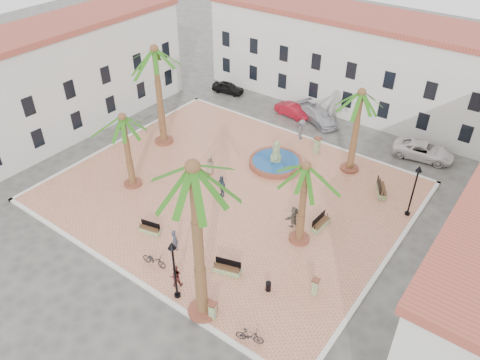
{
  "coord_description": "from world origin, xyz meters",
  "views": [
    {
      "loc": [
        18.33,
        -23.44,
        22.43
      ],
      "look_at": [
        1.0,
        0.0,
        1.6
      ],
      "focal_mm": 35.0,
      "sensor_mm": 36.0,
      "label": 1
    }
  ],
  "objects_px": {
    "litter_bin": "(268,286)",
    "pedestrian_east": "(294,216)",
    "bench_s": "(150,230)",
    "bench_se": "(227,269)",
    "car_silver": "(318,115)",
    "palm_ne": "(360,102)",
    "car_red": "(293,111)",
    "palm_sw": "(124,126)",
    "pedestrian_north": "(302,129)",
    "bollard_e": "(315,286)",
    "lamppost_s": "(173,261)",
    "palm_nw": "(155,60)",
    "car_white": "(423,151)",
    "fountain": "(276,162)",
    "lamppost_e": "(416,182)",
    "bench_e": "(320,224)",
    "bicycle_a": "(154,260)",
    "bicycle_b": "(250,336)",
    "palm_e": "(305,176)",
    "cyclist_a": "(175,240)",
    "cyclist_b": "(175,276)",
    "palm_s": "(194,185)",
    "bollard_n": "(317,145)",
    "car_black": "(228,88)",
    "pedestrian_fountain_a": "(210,165)",
    "pedestrian_fountain_b": "(222,186)",
    "bollard_se": "(213,311)",
    "bench_ne": "(381,190)"
  },
  "relations": [
    {
      "from": "bicycle_b",
      "to": "pedestrian_east",
      "type": "relative_size",
      "value": 0.99
    },
    {
      "from": "lamppost_e",
      "to": "litter_bin",
      "type": "height_order",
      "value": "lamppost_e"
    },
    {
      "from": "bench_ne",
      "to": "fountain",
      "type": "bearing_deg",
      "value": 70.3
    },
    {
      "from": "bicycle_a",
      "to": "pedestrian_east",
      "type": "distance_m",
      "value": 10.19
    },
    {
      "from": "palm_nw",
      "to": "lamppost_e",
      "type": "height_order",
      "value": "palm_nw"
    },
    {
      "from": "lamppost_s",
      "to": "lamppost_e",
      "type": "xyz_separation_m",
      "value": [
        8.45,
        15.9,
        -0.08
      ]
    },
    {
      "from": "palm_e",
      "to": "lamppost_s",
      "type": "bearing_deg",
      "value": -111.11
    },
    {
      "from": "palm_nw",
      "to": "bench_s",
      "type": "height_order",
      "value": "palm_nw"
    },
    {
      "from": "pedestrian_east",
      "to": "car_silver",
      "type": "height_order",
      "value": "pedestrian_east"
    },
    {
      "from": "bench_s",
      "to": "bench_e",
      "type": "height_order",
      "value": "bench_e"
    },
    {
      "from": "bench_se",
      "to": "pedestrian_north",
      "type": "distance_m",
      "value": 18.12
    },
    {
      "from": "litter_bin",
      "to": "pedestrian_fountain_a",
      "type": "relative_size",
      "value": 0.39
    },
    {
      "from": "fountain",
      "to": "pedestrian_fountain_a",
      "type": "bearing_deg",
      "value": -130.13
    },
    {
      "from": "palm_sw",
      "to": "bicycle_a",
      "type": "relative_size",
      "value": 3.62
    },
    {
      "from": "car_silver",
      "to": "bench_e",
      "type": "bearing_deg",
      "value": -126.24
    },
    {
      "from": "bench_s",
      "to": "pedestrian_north",
      "type": "height_order",
      "value": "pedestrian_north"
    },
    {
      "from": "car_red",
      "to": "car_white",
      "type": "xyz_separation_m",
      "value": [
        13.29,
        0.09,
        0.09
      ]
    },
    {
      "from": "palm_sw",
      "to": "pedestrian_north",
      "type": "relative_size",
      "value": 3.29
    },
    {
      "from": "bollard_n",
      "to": "car_black",
      "type": "xyz_separation_m",
      "value": [
        -14.19,
        5.46,
        -0.33
      ]
    },
    {
      "from": "car_red",
      "to": "car_white",
      "type": "distance_m",
      "value": 13.29
    },
    {
      "from": "palm_s",
      "to": "bench_e",
      "type": "xyz_separation_m",
      "value": [
        1.91,
        10.8,
        -8.98
      ]
    },
    {
      "from": "palm_nw",
      "to": "car_black",
      "type": "relative_size",
      "value": 2.55
    },
    {
      "from": "pedestrian_fountain_b",
      "to": "bicycle_a",
      "type": "bearing_deg",
      "value": -62.58
    },
    {
      "from": "bollard_e",
      "to": "lamppost_s",
      "type": "bearing_deg",
      "value": -142.26
    },
    {
      "from": "palm_e",
      "to": "bench_e",
      "type": "relative_size",
      "value": 3.54
    },
    {
      "from": "palm_ne",
      "to": "car_red",
      "type": "distance_m",
      "value": 12.11
    },
    {
      "from": "palm_s",
      "to": "palm_ne",
      "type": "height_order",
      "value": "palm_s"
    },
    {
      "from": "bench_e",
      "to": "lamppost_e",
      "type": "height_order",
      "value": "lamppost_e"
    },
    {
      "from": "bollard_se",
      "to": "pedestrian_east",
      "type": "bearing_deg",
      "value": 92.92
    },
    {
      "from": "cyclist_b",
      "to": "car_red",
      "type": "distance_m",
      "value": 24.57
    },
    {
      "from": "bench_se",
      "to": "bench_ne",
      "type": "distance_m",
      "value": 14.6
    },
    {
      "from": "litter_bin",
      "to": "pedestrian_east",
      "type": "relative_size",
      "value": 0.4
    },
    {
      "from": "bench_ne",
      "to": "bollard_se",
      "type": "relative_size",
      "value": 1.63
    },
    {
      "from": "palm_nw",
      "to": "lamppost_e",
      "type": "bearing_deg",
      "value": 8.15
    },
    {
      "from": "lamppost_s",
      "to": "cyclist_a",
      "type": "xyz_separation_m",
      "value": [
        -2.89,
        2.95,
        -2.18
      ]
    },
    {
      "from": "pedestrian_north",
      "to": "car_red",
      "type": "xyz_separation_m",
      "value": [
        -3.13,
        3.63,
        -0.5
      ]
    },
    {
      "from": "bench_s",
      "to": "bench_se",
      "type": "relative_size",
      "value": 0.88
    },
    {
      "from": "palm_nw",
      "to": "car_white",
      "type": "relative_size",
      "value": 1.79
    },
    {
      "from": "litter_bin",
      "to": "palm_s",
      "type": "bearing_deg",
      "value": -120.6
    },
    {
      "from": "bicycle_a",
      "to": "pedestrian_fountain_b",
      "type": "height_order",
      "value": "pedestrian_fountain_b"
    },
    {
      "from": "bench_se",
      "to": "car_silver",
      "type": "relative_size",
      "value": 0.38
    },
    {
      "from": "palm_s",
      "to": "car_red",
      "type": "bearing_deg",
      "value": 109.57
    },
    {
      "from": "bench_e",
      "to": "bicycle_a",
      "type": "height_order",
      "value": "bench_e"
    },
    {
      "from": "palm_e",
      "to": "cyclist_a",
      "type": "relative_size",
      "value": 3.92
    },
    {
      "from": "car_white",
      "to": "bench_s",
      "type": "bearing_deg",
      "value": 141.12
    },
    {
      "from": "pedestrian_fountain_a",
      "to": "pedestrian_east",
      "type": "xyz_separation_m",
      "value": [
        8.99,
        -1.53,
        -0.03
      ]
    },
    {
      "from": "lamppost_e",
      "to": "pedestrian_east",
      "type": "height_order",
      "value": "lamppost_e"
    },
    {
      "from": "fountain",
      "to": "palm_ne",
      "type": "bearing_deg",
      "value": 30.15
    },
    {
      "from": "bench_e",
      "to": "bicycle_a",
      "type": "xyz_separation_m",
      "value": [
        -6.88,
        -9.76,
        0.2
      ]
    },
    {
      "from": "palm_e",
      "to": "bench_e",
      "type": "bearing_deg",
      "value": 75.05
    }
  ]
}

